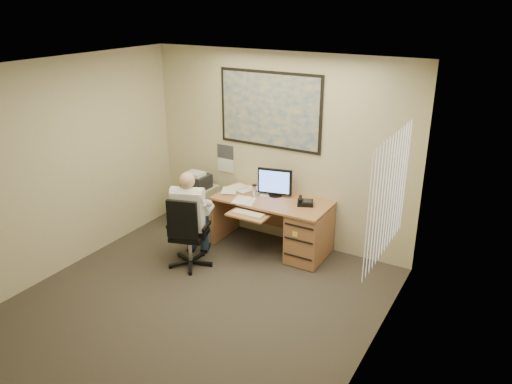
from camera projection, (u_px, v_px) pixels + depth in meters
The scene contains 8 objects.
room_shell at pixel (179, 203), 5.18m from camera, with size 4.00×4.50×2.70m.
desk at pixel (294, 224), 6.84m from camera, with size 1.60×0.97×1.14m.
world_map at pixel (270, 110), 6.84m from camera, with size 1.56×0.03×1.06m, color #1E4C93.
wall_calendar at pixel (225, 159), 7.50m from camera, with size 0.28×0.01×0.42m, color white.
window_blinds at pixel (390, 196), 4.84m from camera, with size 0.06×1.40×1.30m, color silver, non-canonical shape.
filing_cabinet at pixel (197, 204), 7.65m from camera, with size 0.49×0.58×0.91m.
office_chair at pixel (187, 246), 6.57m from camera, with size 0.75×0.75×1.01m.
person at pixel (190, 220), 6.49m from camera, with size 0.54×0.78×1.29m, color white, non-canonical shape.
Camera 1 is at (3.07, -3.75, 3.36)m, focal length 35.00 mm.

